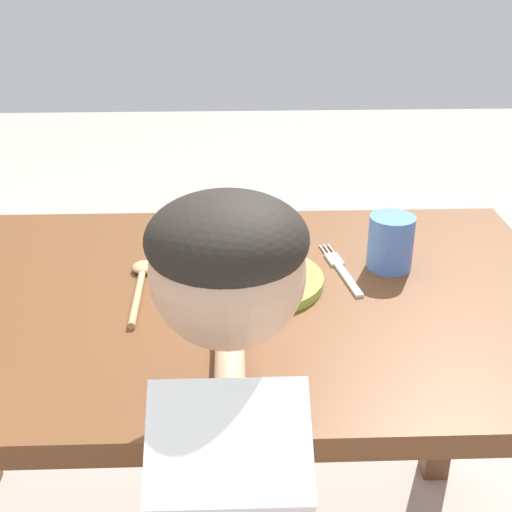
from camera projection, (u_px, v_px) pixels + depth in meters
dining_table at (200, 340)px, 1.21m from camera, size 1.27×0.74×0.68m
plate at (261, 277)px, 1.19m from camera, size 0.23×0.23×0.06m
fork at (341, 270)px, 1.25m from camera, size 0.05×0.21×0.01m
spoon at (140, 282)px, 1.20m from camera, size 0.04×0.22×0.02m
drinking_cup at (391, 242)px, 1.24m from camera, size 0.08×0.08×0.10m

